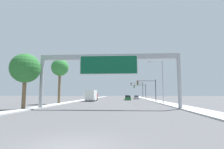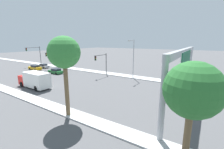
# 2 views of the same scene
# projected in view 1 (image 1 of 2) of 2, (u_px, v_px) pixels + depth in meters

# --- Properties ---
(ground_plane) EXTENTS (300.00, 300.00, 0.00)m
(ground_plane) POSITION_uv_depth(u_px,v_px,m) (69.00, 149.00, 6.81)
(ground_plane) COLOR #515154
(sidewalk_right) EXTENTS (3.00, 120.00, 0.15)m
(sidewalk_right) POSITION_uv_depth(u_px,v_px,m) (148.00, 99.00, 65.59)
(sidewalk_right) COLOR #B7B7B7
(sidewalk_right) RESTS_ON ground
(median_strip_left) EXTENTS (2.00, 120.00, 0.15)m
(median_strip_left) POSITION_uv_depth(u_px,v_px,m) (90.00, 99.00, 67.04)
(median_strip_left) COLOR #B7B7B7
(median_strip_left) RESTS_ON ground
(sign_gantry) EXTENTS (20.43, 0.73, 7.82)m
(sign_gantry) POSITION_uv_depth(u_px,v_px,m) (109.00, 65.00, 25.24)
(sign_gantry) COLOR #9EA0A5
(sign_gantry) RESTS_ON ground
(car_near_left) EXTENTS (1.77, 4.78, 1.53)m
(car_near_left) POSITION_uv_depth(u_px,v_px,m) (127.00, 97.00, 66.81)
(car_near_left) COLOR gold
(car_near_left) RESTS_ON ground
(car_far_right) EXTENTS (1.90, 4.39, 1.41)m
(car_far_right) POSITION_uv_depth(u_px,v_px,m) (128.00, 98.00, 56.72)
(car_far_right) COLOR #1E662D
(car_far_right) RESTS_ON ground
(car_mid_center) EXTENTS (1.72, 4.35, 1.38)m
(car_mid_center) POSITION_uv_depth(u_px,v_px,m) (136.00, 97.00, 67.55)
(car_mid_center) COLOR #A5A8AD
(car_mid_center) RESTS_ON ground
(truck_box_primary) EXTENTS (2.47, 7.50, 3.10)m
(truck_box_primary) POSITION_uv_depth(u_px,v_px,m) (92.00, 95.00, 49.82)
(truck_box_primary) COLOR red
(truck_box_primary) RESTS_ON ground
(traffic_light_near_intersection) EXTENTS (4.99, 0.32, 5.69)m
(traffic_light_near_intersection) POSITION_uv_depth(u_px,v_px,m) (149.00, 87.00, 44.35)
(traffic_light_near_intersection) COLOR #3D3D3F
(traffic_light_near_intersection) RESTS_ON ground
(traffic_light_mid_block) EXTENTS (4.68, 0.32, 5.54)m
(traffic_light_mid_block) POSITION_uv_depth(u_px,v_px,m) (141.00, 89.00, 64.17)
(traffic_light_mid_block) COLOR #3D3D3F
(traffic_light_mid_block) RESTS_ON ground
(traffic_light_far_intersection) EXTENTS (5.41, 0.32, 6.91)m
(traffic_light_far_intersection) POSITION_uv_depth(u_px,v_px,m) (139.00, 87.00, 74.20)
(traffic_light_far_intersection) COLOR #3D3D3F
(traffic_light_far_intersection) RESTS_ON ground
(palm_tree_foreground) EXTENTS (3.99, 3.99, 7.59)m
(palm_tree_foreground) POSITION_uv_depth(u_px,v_px,m) (25.00, 69.00, 23.79)
(palm_tree_foreground) COLOR brown
(palm_tree_foreground) RESTS_ON ground
(palm_tree_background) EXTENTS (3.61, 3.61, 9.44)m
(palm_tree_background) POSITION_uv_depth(u_px,v_px,m) (60.00, 68.00, 36.75)
(palm_tree_background) COLOR brown
(palm_tree_background) RESTS_ON ground
(street_lamp_right) EXTENTS (2.98, 0.28, 9.15)m
(street_lamp_right) POSITION_uv_depth(u_px,v_px,m) (161.00, 78.00, 36.61)
(street_lamp_right) COLOR #9EA0A5
(street_lamp_right) RESTS_ON ground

